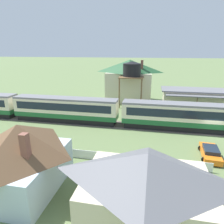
# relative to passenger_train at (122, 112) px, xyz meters

# --- Properties ---
(ground_plane) EXTENTS (600.00, 600.00, 0.00)m
(ground_plane) POSITION_rel_passenger_train_xyz_m (13.54, -1.55, -2.35)
(ground_plane) COLOR #607547
(passenger_train) EXTENTS (75.60, 2.92, 4.24)m
(passenger_train) POSITION_rel_passenger_train_xyz_m (0.00, 0.00, 0.00)
(passenger_train) COLOR #1E6033
(passenger_train) RESTS_ON ground_plane
(railway_track) EXTENTS (129.65, 3.60, 0.04)m
(railway_track) POSITION_rel_passenger_train_xyz_m (-5.21, -0.00, -2.34)
(railway_track) COLOR #665B51
(railway_track) RESTS_ON ground_plane
(station_building) EXTENTS (12.21, 7.02, 4.67)m
(station_building) POSITION_rel_passenger_train_xyz_m (12.57, 9.83, 0.02)
(station_building) COLOR beige
(station_building) RESTS_ON ground_plane
(station_house_dark_green_roof) EXTENTS (11.19, 7.93, 9.81)m
(station_house_dark_green_roof) POSITION_rel_passenger_train_xyz_m (-0.80, 16.79, 2.72)
(station_house_dark_green_roof) COLOR beige
(station_house_dark_green_roof) RESTS_ON ground_plane
(water_tower) EXTENTS (5.09, 5.09, 9.70)m
(water_tower) POSITION_rel_passenger_train_xyz_m (0.20, 12.23, 5.47)
(water_tower) COLOR brown
(water_tower) RESTS_ON ground_plane
(cottage_brown_roof) EXTENTS (6.68, 8.35, 6.08)m
(cottage_brown_roof) POSITION_rel_passenger_train_xyz_m (-6.17, -17.24, 0.81)
(cottage_brown_roof) COLOR silver
(cottage_brown_roof) RESTS_ON ground_plane
(cottage_grey_roof) EXTENTS (9.81, 6.88, 5.20)m
(cottage_grey_roof) POSITION_rel_passenger_train_xyz_m (4.64, -18.27, 0.34)
(cottage_grey_roof) COLOR beige
(cottage_grey_roof) RESTS_ON ground_plane
(parked_car_orange) EXTENTS (2.45, 4.62, 1.25)m
(parked_car_orange) POSITION_rel_passenger_train_xyz_m (11.69, -8.19, -1.75)
(parked_car_orange) COLOR orange
(parked_car_orange) RESTS_ON ground_plane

